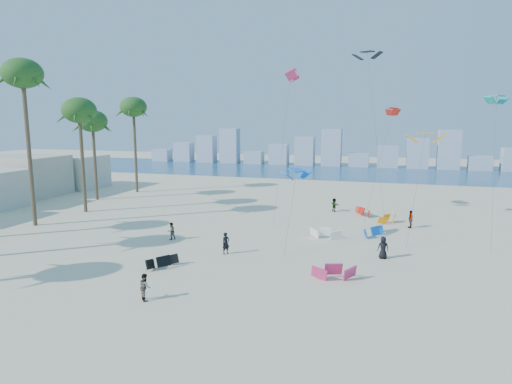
# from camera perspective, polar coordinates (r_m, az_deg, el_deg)

# --- Properties ---
(ground) EXTENTS (220.00, 220.00, 0.00)m
(ground) POSITION_cam_1_polar(r_m,az_deg,el_deg) (24.89, -18.12, -15.90)
(ground) COLOR beige
(ground) RESTS_ON ground
(ocean) EXTENTS (220.00, 220.00, 0.00)m
(ocean) POSITION_cam_1_polar(r_m,az_deg,el_deg) (91.87, 8.23, 2.82)
(ocean) COLOR navy
(ocean) RESTS_ON ground
(kitesurfer_near) EXTENTS (0.72, 0.75, 1.74)m
(kitesurfer_near) POSITION_cam_1_polar(r_m,az_deg,el_deg) (34.43, -3.98, -6.75)
(kitesurfer_near) COLOR black
(kitesurfer_near) RESTS_ON ground
(kitesurfer_mid) EXTENTS (0.97, 0.98, 1.60)m
(kitesurfer_mid) POSITION_cam_1_polar(r_m,az_deg,el_deg) (26.83, -14.41, -11.97)
(kitesurfer_mid) COLOR gray
(kitesurfer_mid) RESTS_ON ground
(kitesurfers_far) EXTENTS (32.62, 20.99, 1.85)m
(kitesurfers_far) POSITION_cam_1_polar(r_m,az_deg,el_deg) (40.26, 17.26, -4.83)
(kitesurfers_far) COLOR black
(kitesurfers_far) RESTS_ON ground
(grounded_kites) EXTENTS (17.52, 24.57, 0.95)m
(grounded_kites) POSITION_cam_1_polar(r_m,az_deg,el_deg) (38.65, 10.28, -5.73)
(grounded_kites) COLOR black
(grounded_kites) RESTS_ON ground
(flying_kites) EXTENTS (28.57, 31.00, 18.44)m
(flying_kites) POSITION_cam_1_polar(r_m,az_deg,el_deg) (42.64, 17.47, 11.16)
(flying_kites) COLOR blue
(flying_kites) RESTS_ON ground
(palm_row) EXTENTS (7.59, 44.80, 16.27)m
(palm_row) POSITION_cam_1_polar(r_m,az_deg,el_deg) (48.89, -29.00, 9.57)
(palm_row) COLOR brown
(palm_row) RESTS_ON ground
(distant_skyline) EXTENTS (85.00, 3.00, 8.40)m
(distant_skyline) POSITION_cam_1_polar(r_m,az_deg,el_deg) (101.61, 8.44, 5.19)
(distant_skyline) COLOR #9EADBF
(distant_skyline) RESTS_ON ground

